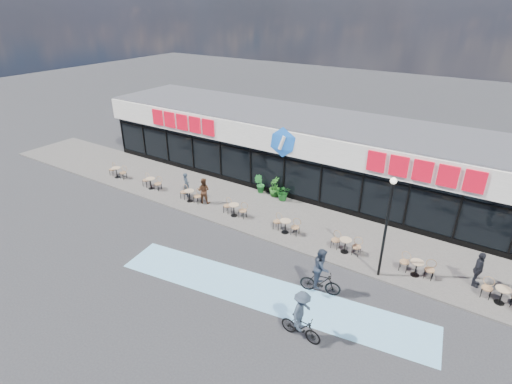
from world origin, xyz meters
TOP-DOWN VIEW (x-y plane):
  - ground at (0.00, 0.00)m, footprint 120.00×120.00m
  - sidewalk at (0.00, 4.50)m, footprint 44.00×5.00m
  - bike_lane at (4.00, -1.50)m, footprint 14.17×4.13m
  - building at (-0.00, 9.93)m, footprint 30.60×6.57m
  - lamp_post at (7.64, 2.30)m, footprint 0.28×0.28m
  - bistro_set_0 at (-11.34, 3.28)m, footprint 1.54×0.62m
  - bistro_set_1 at (-7.94, 3.28)m, footprint 1.54×0.62m
  - bistro_set_2 at (-4.54, 3.28)m, footprint 1.54×0.62m
  - bistro_set_3 at (-1.14, 3.28)m, footprint 1.54×0.62m
  - bistro_set_4 at (2.26, 3.28)m, footprint 1.54×0.62m
  - bistro_set_5 at (5.66, 3.28)m, footprint 1.54×0.62m
  - bistro_set_6 at (9.06, 3.28)m, footprint 1.54×0.62m
  - bistro_set_7 at (12.46, 3.28)m, footprint 1.54×0.62m
  - potted_plant_left at (-0.49, 6.73)m, footprint 1.01×1.01m
  - potted_plant_mid at (-1.58, 6.64)m, footprint 0.80×0.73m
  - potted_plant_right at (0.26, 6.51)m, footprint 1.14×1.06m
  - patron_left at (-5.23, 3.69)m, footprint 0.67×0.57m
  - patron_right at (-3.68, 3.54)m, footprint 0.96×0.85m
  - pedestrian_b at (11.42, 3.89)m, footprint 0.53×1.03m
  - cyclist_a at (6.34, -2.94)m, footprint 1.69×1.11m
  - cyclist_b at (5.87, -0.18)m, footprint 1.85×1.00m

SIDE VIEW (x-z plane):
  - ground at x=0.00m, z-range 0.00..0.00m
  - bike_lane at x=4.00m, z-range 0.00..0.01m
  - sidewalk at x=0.00m, z-range 0.00..0.10m
  - bistro_set_0 at x=-11.34m, z-range 0.11..1.01m
  - bistro_set_1 at x=-7.94m, z-range 0.11..1.01m
  - bistro_set_2 at x=-4.54m, z-range 0.11..1.01m
  - bistro_set_3 at x=-1.14m, z-range 0.11..1.01m
  - bistro_set_4 at x=2.26m, z-range 0.11..1.01m
  - bistro_set_5 at x=5.66m, z-range 0.11..1.01m
  - bistro_set_6 at x=9.06m, z-range 0.11..1.01m
  - bistro_set_7 at x=12.46m, z-range 0.11..1.01m
  - potted_plant_right at x=0.26m, z-range 0.10..1.13m
  - potted_plant_mid at x=-1.58m, z-range 0.10..1.28m
  - potted_plant_left at x=-0.49m, z-range 0.10..1.38m
  - patron_left at x=-5.23m, z-range 0.10..1.67m
  - patron_right at x=-3.68m, z-range 0.10..1.73m
  - pedestrian_b at x=11.42m, z-range 0.10..1.79m
  - cyclist_b at x=5.87m, z-range -0.16..2.07m
  - cyclist_a at x=6.34m, z-range -0.10..2.03m
  - building at x=0.00m, z-range -0.04..4.71m
  - lamp_post at x=7.64m, z-range 0.58..5.45m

